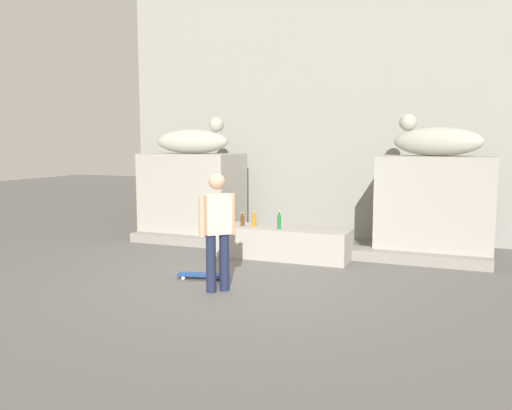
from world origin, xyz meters
name	(u,v)px	position (x,y,z in m)	size (l,w,h in m)	color
ground_plane	(241,285)	(0.00, 0.00, 0.00)	(40.00, 40.00, 0.00)	#605E5B
facade_wall	(325,95)	(0.00, 4.68, 3.14)	(9.34, 0.60, 6.27)	gray
pedestal_left	(193,196)	(-2.50, 3.12, 0.92)	(2.00, 1.34, 1.84)	#A39E93
pedestal_right	(435,207)	(2.50, 3.12, 0.92)	(2.00, 1.34, 1.84)	#A39E93
statue_reclining_left	(194,140)	(-2.47, 3.13, 2.13)	(1.66, 0.79, 0.78)	#AAAC9C
statue_reclining_right	(435,140)	(2.47, 3.13, 2.13)	(1.68, 0.90, 0.78)	#AAAC9C
ledge_block	(284,243)	(0.00, 1.96, 0.28)	(2.38, 0.76, 0.56)	#A39E93
skater	(217,227)	(-0.17, -0.43, 0.92)	(0.39, 0.42, 1.67)	#1E233F
skateboard	(203,275)	(-0.66, 0.08, 0.06)	(0.82, 0.39, 0.08)	navy
bottle_clear	(228,219)	(-1.07, 1.86, 0.68)	(0.07, 0.07, 0.30)	silver
bottle_orange	(254,220)	(-0.55, 1.85, 0.68)	(0.08, 0.08, 0.29)	orange
bottle_green	(279,222)	(-0.03, 1.78, 0.69)	(0.07, 0.07, 0.32)	#1E722D
bottle_brown	(242,220)	(-0.79, 1.89, 0.66)	(0.07, 0.07, 0.25)	#593314
stair_step	(292,248)	(0.00, 2.44, 0.09)	(7.00, 0.50, 0.19)	gray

